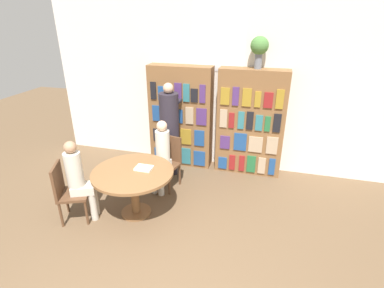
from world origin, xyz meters
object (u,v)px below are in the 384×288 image
Objects in this scene: bookshelf_left at (181,117)px; seated_reader_left at (161,154)px; flower_vase at (259,48)px; chair_left_side at (168,159)px; seated_reader_right at (79,178)px; chair_near_camera at (67,190)px; bookshelf_right at (250,123)px; reading_table at (133,179)px; librarian_standing at (169,120)px.

seated_reader_left is at bearing -90.11° from bookshelf_left.
bookshelf_left is at bearing -179.79° from flower_vase.
chair_left_side is 0.72× the size of seated_reader_right.
chair_near_camera is 0.72× the size of seated_reader_right.
flower_vase is at bearing 7.08° from bookshelf_right.
reading_table is at bearing 90.00° from chair_left_side.
bookshelf_right reaches higher than seated_reader_right.
seated_reader_right is at bearing -135.79° from bookshelf_right.
chair_near_camera is 1.63m from chair_left_side.
seated_reader_left is at bearing -85.18° from librarian_standing.
chair_left_side is at bearing -145.00° from bookshelf_right.
reading_table is at bearing 90.00° from seated_reader_left.
seated_reader_right reaches higher than chair_near_camera.
bookshelf_right is 1.44m from librarian_standing.
librarian_standing is (-0.05, -0.50, 0.10)m from bookshelf_left.
chair_near_camera reaches higher than reading_table.
chair_near_camera is 0.72× the size of seated_reader_left.
flower_vase is 3.62m from chair_near_camera.
flower_vase is 0.42× the size of seated_reader_left.
chair_left_side is (1.04, 1.26, 0.00)m from chair_near_camera.
seated_reader_right is at bearing 90.00° from chair_near_camera.
seated_reader_right is 1.79m from librarian_standing.
flower_vase is 0.44× the size of reading_table.
seated_reader_right reaches higher than reading_table.
seated_reader_right is at bearing 66.33° from chair_left_side.
seated_reader_left is at bearing 77.49° from reading_table.
chair_left_side is at bearing 117.00° from chair_near_camera.
bookshelf_right is 1.29m from flower_vase.
seated_reader_right is (-0.67, -0.29, 0.08)m from reading_table.
reading_table is 1.36m from librarian_standing.
chair_left_side is (0.04, -0.88, -0.46)m from bookshelf_left.
chair_left_side is at bearing -145.72° from flower_vase.
seated_reader_left is (-1.29, -1.06, -0.28)m from bookshelf_right.
librarian_standing is (-0.05, 0.56, 0.38)m from seated_reader_left.
bookshelf_right is 2.17× the size of chair_left_side.
bookshelf_right is 3.72× the size of flower_vase.
reading_table is (-0.16, -1.77, -0.36)m from bookshelf_left.
chair_left_side is at bearing -87.50° from bookshelf_left.
reading_table is 0.95× the size of seated_reader_right.
reading_table is at bearing 90.00° from chair_near_camera.
bookshelf_right is 1.64× the size of reading_table.
chair_near_camera is (-1.00, -2.14, -0.46)m from bookshelf_left.
chair_left_side is (-1.25, -0.88, -0.46)m from bookshelf_right.
chair_left_side is 1.48m from seated_reader_right.
seated_reader_left is 1.30m from seated_reader_right.
chair_near_camera is 1.48m from seated_reader_left.
bookshelf_left is at bearing 84.84° from reading_table.
chair_near_camera is (-2.29, -2.14, -0.46)m from bookshelf_right.
bookshelf_left is 1.82m from reading_table.
bookshelf_left is 1.85m from flower_vase.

